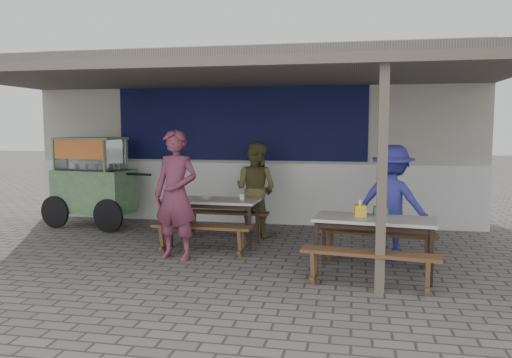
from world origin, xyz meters
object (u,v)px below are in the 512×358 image
object	(u,v)px
patron_right_table	(392,203)
table_right	(374,224)
vendor_cart	(93,178)
condiment_bowl	(207,197)
bench_left_wall	(226,218)
patron_street_side	(176,195)
bench_right_wall	(377,239)
bench_right_street	(369,261)
table_left	(214,204)
donation_box	(380,211)
patron_wall_side	(256,189)
tissue_box	(360,210)
condiment_jar	(242,197)
bench_left_street	(202,233)

from	to	relation	value
patron_right_table	table_right	bearing A→B (deg)	93.86
table_right	vendor_cart	bearing A→B (deg)	163.30
condiment_bowl	patron_right_table	bearing A→B (deg)	-8.51
bench_left_wall	condiment_bowl	distance (m)	0.73
patron_street_side	bench_right_wall	bearing A→B (deg)	18.64
table_right	condiment_bowl	distance (m)	2.90
vendor_cart	bench_right_street	bearing A→B (deg)	-20.47
table_left	donation_box	xyz separation A→B (m)	(2.54, -1.04, 0.14)
bench_left_wall	patron_right_table	bearing A→B (deg)	-18.60
table_right	donation_box	bearing A→B (deg)	71.01
patron_wall_side	bench_left_wall	bearing A→B (deg)	46.71
vendor_cart	donation_box	distance (m)	5.66
bench_left_wall	tissue_box	world-z (taller)	tissue_box
tissue_box	donation_box	world-z (taller)	tissue_box
condiment_bowl	bench_right_street	bearing A→B (deg)	-36.48
table_left	tissue_box	size ratio (longest dim) A/B	9.87
table_left	table_right	world-z (taller)	same
bench_right_wall	condiment_jar	xyz separation A→B (m)	(-2.09, 0.68, 0.45)
vendor_cart	patron_wall_side	distance (m)	3.22
bench_left_wall	bench_right_street	world-z (taller)	same
patron_right_table	condiment_jar	size ratio (longest dim) A/B	18.47
table_right	bench_right_wall	size ratio (longest dim) A/B	0.97
bench_left_wall	bench_right_street	size ratio (longest dim) A/B	0.93
bench_right_wall	vendor_cart	xyz separation A→B (m)	(-5.24, 1.69, 0.59)
patron_street_side	tissue_box	world-z (taller)	patron_street_side
condiment_bowl	table_right	bearing A→B (deg)	-26.22
table_right	bench_right_wall	xyz separation A→B (m)	(0.07, 0.59, -0.33)
patron_street_side	donation_box	world-z (taller)	patron_street_side
patron_wall_side	patron_right_table	xyz separation A→B (m)	(2.23, -1.23, 0.01)
bench_right_street	patron_right_table	xyz separation A→B (m)	(0.35, 1.44, 0.48)
vendor_cart	condiment_bowl	xyz separation A→B (m)	(2.56, -1.00, -0.15)
table_left	bench_right_wall	bearing A→B (deg)	-12.22
patron_wall_side	bench_right_street	bearing A→B (deg)	145.90
bench_left_street	donation_box	xyz separation A→B (m)	(2.56, -0.40, 0.47)
bench_left_street	tissue_box	distance (m)	2.39
bench_right_wall	patron_wall_side	distance (m)	2.56
bench_left_street	table_right	bearing A→B (deg)	-11.42
patron_wall_side	vendor_cart	bearing A→B (deg)	17.39
bench_left_wall	donation_box	world-z (taller)	donation_box
bench_right_street	bench_right_wall	xyz separation A→B (m)	(0.15, 1.18, 0.00)
table_left	bench_left_wall	size ratio (longest dim) A/B	0.94
patron_right_table	condiment_jar	world-z (taller)	patron_right_table
patron_wall_side	bench_right_wall	bearing A→B (deg)	164.36
table_left	bench_right_wall	xyz separation A→B (m)	(2.53, -0.62, -0.33)
patron_right_table	condiment_jar	distance (m)	2.33
table_left	condiment_bowl	world-z (taller)	condiment_bowl
table_left	patron_street_side	world-z (taller)	patron_street_side
bench_left_street	bench_left_wall	world-z (taller)	same
bench_right_street	table_right	bearing A→B (deg)	90.00
vendor_cart	patron_right_table	distance (m)	5.63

